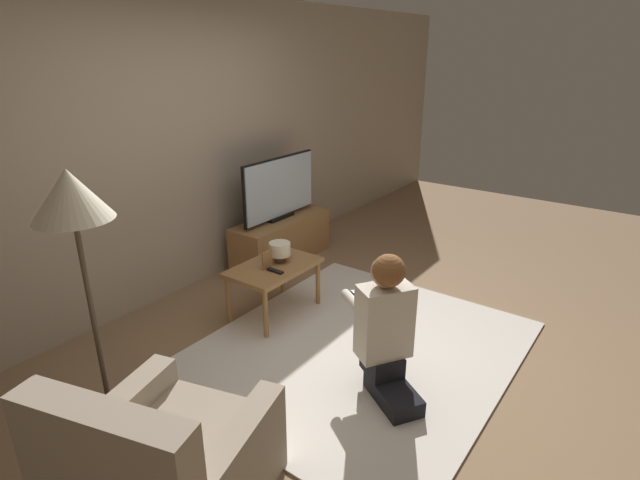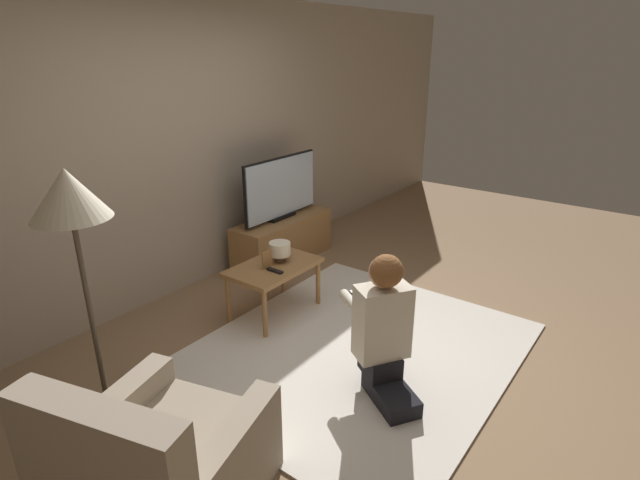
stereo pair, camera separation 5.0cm
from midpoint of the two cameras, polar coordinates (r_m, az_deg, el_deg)
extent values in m
plane|color=#896B4C|center=(3.88, 4.60, -12.46)|extent=(10.00, 10.00, 0.00)
cube|color=tan|center=(4.62, -15.82, 9.87)|extent=(10.00, 0.06, 2.60)
cube|color=silver|center=(3.87, 4.60, -12.36)|extent=(2.44, 2.11, 0.02)
cube|color=olive|center=(5.31, -4.02, 0.06)|extent=(1.17, 0.42, 0.47)
cube|color=black|center=(5.22, -4.09, 2.69)|extent=(0.35, 0.08, 0.04)
cube|color=black|center=(5.14, -4.25, 6.04)|extent=(1.04, 0.03, 0.62)
cube|color=silver|center=(5.13, -4.18, 6.03)|extent=(1.01, 0.04, 0.59)
cube|color=olive|center=(4.17, -4.96, -3.08)|extent=(0.77, 0.49, 0.04)
cylinder|color=olive|center=(3.92, -5.95, -8.49)|extent=(0.04, 0.04, 0.42)
cylinder|color=olive|center=(4.39, 0.10, -4.98)|extent=(0.04, 0.04, 0.42)
cylinder|color=olive|center=(4.18, -10.10, -6.75)|extent=(0.04, 0.04, 0.42)
cylinder|color=olive|center=(4.62, -3.95, -3.64)|extent=(0.04, 0.04, 0.42)
cylinder|color=#4C4233|center=(3.49, -22.43, -18.35)|extent=(0.28, 0.28, 0.03)
cylinder|color=#4C4233|center=(3.08, -24.42, -7.08)|extent=(0.03, 0.03, 1.51)
cone|color=#EFE5C6|center=(2.85, -26.41, 4.79)|extent=(0.41, 0.41, 0.27)
cube|color=gray|center=(2.79, -16.31, -24.37)|extent=(1.06, 1.01, 0.38)
cube|color=gray|center=(2.31, -23.19, -21.92)|extent=(0.37, 0.82, 0.49)
cube|color=gray|center=(2.91, -22.07, -20.91)|extent=(0.88, 0.37, 0.52)
cube|color=black|center=(3.37, 8.53, -17.01)|extent=(0.42, 0.48, 0.11)
cube|color=black|center=(3.41, 7.32, -13.81)|extent=(0.32, 0.32, 0.14)
cube|color=beige|center=(3.24, 7.58, -9.23)|extent=(0.39, 0.35, 0.49)
sphere|color=tan|center=(3.08, 7.89, -3.65)|extent=(0.20, 0.20, 0.20)
sphere|color=brown|center=(3.06, 8.07, -3.53)|extent=(0.21, 0.21, 0.21)
cube|color=black|center=(3.52, 4.83, -6.07)|extent=(0.13, 0.11, 0.04)
cylinder|color=beige|center=(3.47, 7.21, -6.63)|extent=(0.22, 0.29, 0.07)
cylinder|color=beige|center=(3.39, 4.11, -7.22)|extent=(0.22, 0.29, 0.07)
cube|color=olive|center=(4.08, -5.74, -2.23)|extent=(0.11, 0.01, 0.15)
cylinder|color=#4C3823|center=(4.21, -4.25, -2.06)|extent=(0.10, 0.10, 0.06)
cylinder|color=#EFE5C6|center=(4.18, -4.28, -0.99)|extent=(0.18, 0.18, 0.11)
cube|color=black|center=(4.03, -4.83, -3.51)|extent=(0.04, 0.15, 0.02)
camera|label=1|loc=(0.03, -89.65, 0.13)|focal=28.00mm
camera|label=2|loc=(0.03, 90.35, -0.13)|focal=28.00mm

